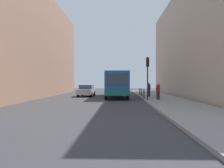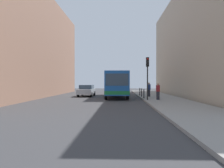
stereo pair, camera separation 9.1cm
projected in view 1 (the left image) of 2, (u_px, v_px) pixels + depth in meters
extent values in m
plane|color=#38383A|center=(111.00, 100.00, 22.73)|extent=(80.00, 80.00, 0.00)
cube|color=gray|center=(163.00, 99.00, 22.56)|extent=(4.40, 40.00, 0.15)
cube|color=#936B56|center=(20.00, 45.00, 27.01)|extent=(7.00, 32.00, 13.02)
cube|color=#B2A38C|center=(208.00, 42.00, 26.31)|extent=(7.00, 32.00, 13.28)
cube|color=#19519E|center=(116.00, 83.00, 26.86)|extent=(2.84, 11.07, 2.50)
cube|color=#197238|center=(116.00, 91.00, 26.87)|extent=(2.87, 11.09, 0.36)
cube|color=#2D3D4C|center=(117.00, 80.00, 21.37)|extent=(2.26, 0.13, 1.20)
cube|color=#2D3D4C|center=(116.00, 80.00, 27.35)|extent=(2.81, 9.47, 1.00)
cylinder|color=black|center=(127.00, 95.00, 22.97)|extent=(0.31, 1.01, 1.00)
cylinder|color=black|center=(106.00, 95.00, 22.97)|extent=(0.31, 1.01, 1.00)
cylinder|color=black|center=(123.00, 92.00, 30.77)|extent=(0.31, 1.01, 1.00)
cylinder|color=black|center=(108.00, 92.00, 30.77)|extent=(0.31, 1.01, 1.00)
cube|color=#A5A8AD|center=(86.00, 91.00, 28.28)|extent=(1.85, 4.42, 0.64)
cube|color=#2D3D4C|center=(87.00, 87.00, 28.42)|extent=(1.63, 2.48, 0.52)
cylinder|color=black|center=(91.00, 95.00, 26.75)|extent=(0.23, 0.64, 0.64)
cylinder|color=black|center=(78.00, 94.00, 26.82)|extent=(0.23, 0.64, 0.64)
cylinder|color=black|center=(94.00, 93.00, 29.75)|extent=(0.23, 0.64, 0.64)
cylinder|color=black|center=(82.00, 93.00, 29.82)|extent=(0.23, 0.64, 0.64)
cylinder|color=black|center=(148.00, 83.00, 21.05)|extent=(0.12, 0.12, 3.20)
cube|color=black|center=(148.00, 62.00, 21.03)|extent=(0.28, 0.24, 0.90)
sphere|color=red|center=(148.00, 59.00, 20.90)|extent=(0.16, 0.16, 0.16)
sphere|color=black|center=(148.00, 62.00, 20.90)|extent=(0.16, 0.16, 0.16)
sphere|color=black|center=(148.00, 65.00, 20.90)|extent=(0.16, 0.16, 0.16)
cylinder|color=black|center=(144.00, 94.00, 23.23)|extent=(0.11, 0.11, 0.95)
cylinder|color=black|center=(142.00, 93.00, 25.57)|extent=(0.11, 0.11, 0.95)
cylinder|color=black|center=(140.00, 92.00, 27.91)|extent=(0.11, 0.11, 0.95)
cylinder|color=#26262D|center=(158.00, 96.00, 21.16)|extent=(0.32, 0.32, 0.79)
cylinder|color=maroon|center=(158.00, 88.00, 21.16)|extent=(0.38, 0.38, 0.61)
sphere|color=tan|center=(158.00, 84.00, 21.15)|extent=(0.22, 0.22, 0.22)
cylinder|color=#26262D|center=(149.00, 93.00, 25.79)|extent=(0.32, 0.32, 0.81)
cylinder|color=navy|center=(149.00, 87.00, 25.78)|extent=(0.38, 0.38, 0.63)
sphere|color=tan|center=(149.00, 83.00, 25.78)|extent=(0.22, 0.22, 0.22)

